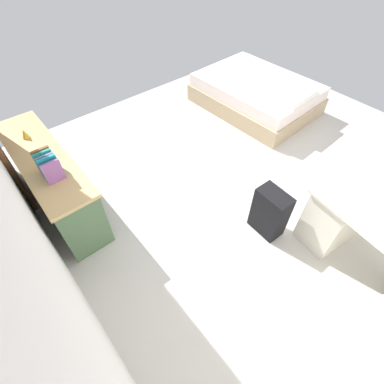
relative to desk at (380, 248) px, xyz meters
The scene contains 8 objects.
ground_plane 1.54m from the desk, ahead, with size 5.91×5.91×0.00m, color beige.
wall_back 3.00m from the desk, 58.18° to the left, with size 4.87×0.10×2.84m, color white.
desk is the anchor object (origin of this frame).
credenza 3.46m from the desk, 35.52° to the left, with size 1.80×0.48×0.78m.
bed 3.14m from the desk, 27.45° to the right, with size 1.95×1.47×0.58m.
suitcase_black 1.05m from the desk, 21.65° to the left, with size 0.36×0.22×0.58m, color black.
book_row 3.21m from the desk, 39.38° to the left, with size 0.27×0.17×0.24m.
figurine_small 3.80m from the desk, 32.21° to the left, with size 0.08×0.08×0.11m, color gold.
Camera 1 is at (-1.43, 2.31, 2.74)m, focal length 26.77 mm.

